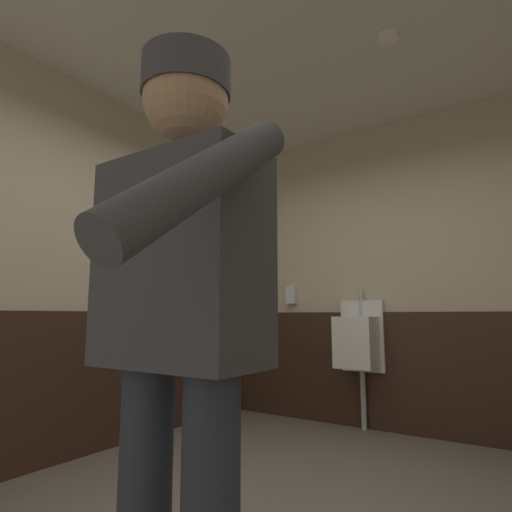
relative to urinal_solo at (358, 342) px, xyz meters
The scene contains 8 objects.
wall_back 0.72m from the urinal_solo, 39.65° to the left, with size 4.07×0.12×2.83m, color beige.
wall_left 2.46m from the urinal_solo, 129.96° to the right, with size 0.12×4.57×2.83m, color beige.
wainscot_band_back 0.40m from the urinal_solo, 28.61° to the left, with size 3.47×0.03×1.04m, color #382319.
wainscot_band_left 2.35m from the urinal_solo, 128.54° to the right, with size 0.03×3.97×1.04m, color #382319.
downlight_far 2.43m from the urinal_solo, 58.55° to the right, with size 0.14×0.14×0.03m, color white.
urinal_solo is the anchor object (origin of this frame).
person 2.98m from the urinal_solo, 78.53° to the right, with size 0.67×0.60×1.73m.
soap_dispenser 0.87m from the urinal_solo, behind, with size 0.10×0.07×0.18m, color silver.
Camera 1 is at (1.10, -1.88, 1.01)m, focal length 29.46 mm.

